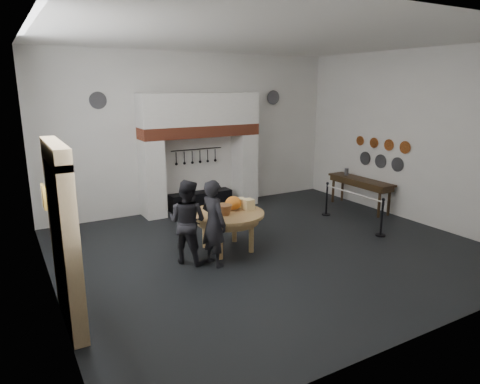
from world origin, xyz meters
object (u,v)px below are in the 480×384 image
iron_range (201,200)px  side_table (361,180)px  work_table (228,214)px  barrier_post_near (382,218)px  barrier_post_far (327,200)px  visitor_near (214,223)px  visitor_far (187,222)px

iron_range → side_table: bearing=-29.8°
work_table → barrier_post_near: 3.84m
work_table → barrier_post_far: (3.67, 0.95, -0.39)m
iron_range → work_table: (-0.87, -3.33, 0.59)m
visitor_near → visitor_far: visitor_near is taller
barrier_post_near → barrier_post_far: same height
iron_range → barrier_post_near: 5.20m
visitor_far → barrier_post_far: visitor_far is taller
work_table → visitor_near: bearing=-137.4°
iron_range → work_table: bearing=-104.6°
visitor_far → side_table: visitor_far is taller
work_table → barrier_post_far: size_ratio=1.79×
side_table → barrier_post_far: bearing=-178.7°
side_table → visitor_far: bearing=-169.1°
barrier_post_near → side_table: bearing=57.5°
visitor_far → barrier_post_near: (4.70, -0.88, -0.42)m
visitor_near → side_table: visitor_near is taller
visitor_far → barrier_post_near: 4.80m
barrier_post_far → visitor_near: bearing=-160.5°
work_table → barrier_post_near: (3.67, -1.05, -0.39)m
barrier_post_near → barrier_post_far: (0.00, 2.00, 0.00)m
visitor_far → barrier_post_near: bearing=-138.3°
visitor_far → side_table: 6.10m
visitor_far → barrier_post_far: bearing=-114.3°
work_table → visitor_far: visitor_far is taller
visitor_far → barrier_post_far: size_ratio=1.94×
iron_range → side_table: 4.77m
visitor_near → barrier_post_near: 4.35m
barrier_post_far → visitor_far: bearing=-166.6°
iron_range → visitor_far: (-1.89, -3.50, 0.62)m
side_table → barrier_post_near: bearing=-122.5°
iron_range → work_table: 3.49m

